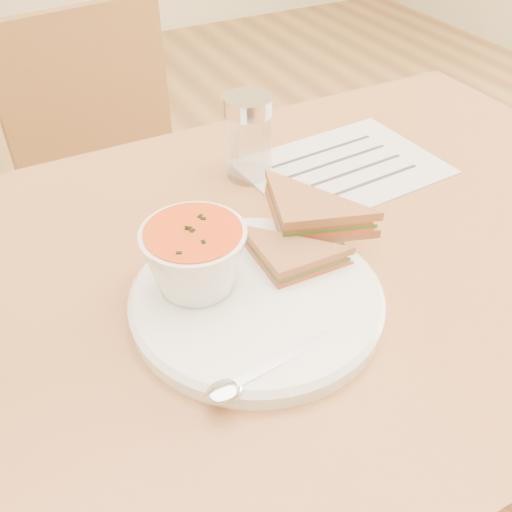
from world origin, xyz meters
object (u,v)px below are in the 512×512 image
soup_bowl (195,261)px  chair_far (139,221)px  condiment_shaker (248,138)px  dining_table (302,420)px  plate (256,299)px

soup_bowl → chair_far: bearing=81.0°
soup_bowl → condiment_shaker: (0.17, 0.20, 0.01)m
dining_table → condiment_shaker: condiment_shaker is taller
plate → soup_bowl: size_ratio=2.49×
soup_bowl → condiment_shaker: size_ratio=0.92×
plate → condiment_shaker: (0.11, 0.24, 0.05)m
soup_bowl → dining_table: bearing=7.5°
dining_table → plate: bearing=-152.8°
dining_table → soup_bowl: size_ratio=9.15×
dining_table → soup_bowl: bearing=-172.5°
dining_table → soup_bowl: 0.46m
chair_far → plate: (-0.04, -0.65, 0.33)m
plate → soup_bowl: bearing=143.2°
plate → soup_bowl: 0.08m
soup_bowl → plate: bearing=-36.8°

